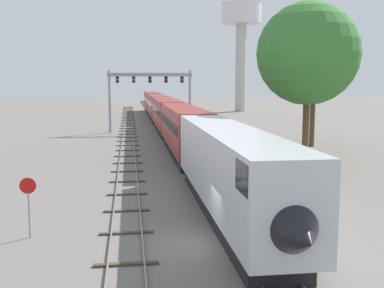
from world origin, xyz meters
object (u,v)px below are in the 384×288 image
at_px(trackside_tree_left, 314,62).
at_px(trackside_tree_mid, 308,54).
at_px(signal_gantry, 150,87).
at_px(stop_sign, 28,199).
at_px(passenger_train, 166,114).
at_px(water_tower, 241,23).

relative_size(trackside_tree_left, trackside_tree_mid, 0.99).
distance_m(signal_gantry, stop_sign, 47.30).
bearing_deg(signal_gantry, trackside_tree_left, -45.45).
bearing_deg(signal_gantry, passenger_train, -4.76).
bearing_deg(passenger_train, water_tower, 64.67).
relative_size(signal_gantry, trackside_tree_mid, 0.87).
relative_size(stop_sign, trackside_tree_left, 0.21).
distance_m(passenger_train, trackside_tree_mid, 31.93).
bearing_deg(trackside_tree_mid, signal_gantry, 111.89).
xyz_separation_m(passenger_train, water_tower, (21.78, 46.02, 18.64)).
bearing_deg(trackside_tree_left, signal_gantry, 134.55).
relative_size(water_tower, trackside_tree_mid, 1.94).
height_order(water_tower, trackside_tree_mid, water_tower).
xyz_separation_m(passenger_train, signal_gantry, (-2.25, 0.19, 3.86)).
bearing_deg(water_tower, trackside_tree_mid, -99.06).
xyz_separation_m(stop_sign, trackside_tree_left, (25.11, 28.80, 7.55)).
relative_size(signal_gantry, water_tower, 0.45).
height_order(passenger_train, trackside_tree_left, trackside_tree_left).
bearing_deg(trackside_tree_left, passenger_train, 130.90).
xyz_separation_m(signal_gantry, water_tower, (24.03, 45.83, 14.78)).
height_order(passenger_train, trackside_tree_mid, trackside_tree_mid).
height_order(passenger_train, water_tower, water_tower).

